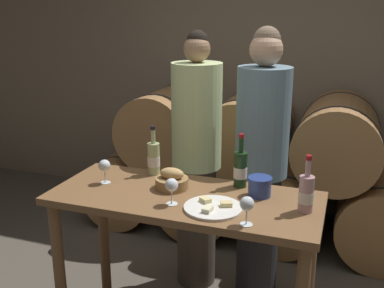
# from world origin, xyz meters

# --- Properties ---
(stone_wall_back) EXTENTS (10.00, 0.12, 3.20)m
(stone_wall_back) POSITION_xyz_m (0.00, 2.18, 1.60)
(stone_wall_back) COLOR gray
(stone_wall_back) RESTS_ON ground_plane
(barrel_stack) EXTENTS (2.83, 0.97, 1.24)m
(barrel_stack) POSITION_xyz_m (0.00, 1.57, 0.57)
(barrel_stack) COLOR #9E7042
(barrel_stack) RESTS_ON ground_plane
(tasting_table) EXTENTS (1.44, 0.60, 0.95)m
(tasting_table) POSITION_xyz_m (0.00, 0.00, 0.78)
(tasting_table) COLOR brown
(tasting_table) RESTS_ON ground_plane
(person_left) EXTENTS (0.33, 0.33, 1.77)m
(person_left) POSITION_xyz_m (-0.15, 0.65, 0.91)
(person_left) COLOR #4C4238
(person_left) RESTS_ON ground_plane
(person_right) EXTENTS (0.34, 0.34, 1.80)m
(person_right) POSITION_xyz_m (0.28, 0.65, 0.93)
(person_right) COLOR #232326
(person_right) RESTS_ON ground_plane
(wine_bottle_red) EXTENTS (0.07, 0.07, 0.30)m
(wine_bottle_red) POSITION_xyz_m (0.25, 0.22, 1.05)
(wine_bottle_red) COLOR #193819
(wine_bottle_red) RESTS_ON tasting_table
(wine_bottle_white) EXTENTS (0.07, 0.07, 0.30)m
(wine_bottle_white) POSITION_xyz_m (-0.29, 0.24, 1.05)
(wine_bottle_white) COLOR #ADBC7F
(wine_bottle_white) RESTS_ON tasting_table
(wine_bottle_rose) EXTENTS (0.07, 0.07, 0.29)m
(wine_bottle_rose) POSITION_xyz_m (0.63, 0.01, 1.04)
(wine_bottle_rose) COLOR #BC8E93
(wine_bottle_rose) RESTS_ON tasting_table
(blue_crock) EXTENTS (0.13, 0.13, 0.10)m
(blue_crock) POSITION_xyz_m (0.38, 0.12, 1.00)
(blue_crock) COLOR navy
(blue_crock) RESTS_ON tasting_table
(bread_basket) EXTENTS (0.18, 0.18, 0.12)m
(bread_basket) POSITION_xyz_m (-0.10, 0.07, 0.99)
(bread_basket) COLOR olive
(bread_basket) RESTS_ON tasting_table
(cheese_plate) EXTENTS (0.29, 0.29, 0.04)m
(cheese_plate) POSITION_xyz_m (0.19, -0.12, 0.96)
(cheese_plate) COLOR white
(cheese_plate) RESTS_ON tasting_table
(wine_glass_far_left) EXTENTS (0.07, 0.07, 0.14)m
(wine_glass_far_left) POSITION_xyz_m (-0.49, 0.01, 1.05)
(wine_glass_far_left) COLOR white
(wine_glass_far_left) RESTS_ON tasting_table
(wine_glass_left) EXTENTS (0.07, 0.07, 0.14)m
(wine_glass_left) POSITION_xyz_m (-0.02, -0.13, 1.05)
(wine_glass_left) COLOR white
(wine_glass_left) RESTS_ON tasting_table
(wine_glass_center) EXTENTS (0.07, 0.07, 0.14)m
(wine_glass_center) POSITION_xyz_m (0.39, -0.23, 1.05)
(wine_glass_center) COLOR white
(wine_glass_center) RESTS_ON tasting_table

